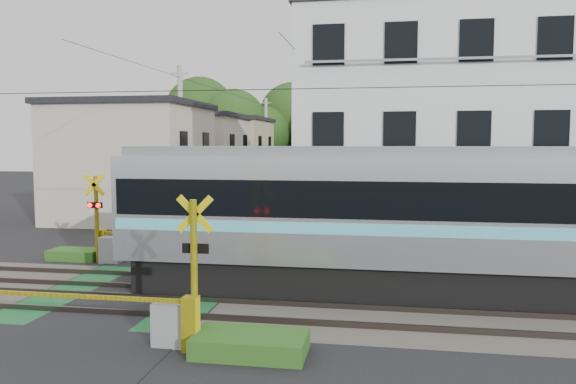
% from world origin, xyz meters
% --- Properties ---
extents(ground, '(120.00, 120.00, 0.00)m').
position_xyz_m(ground, '(0.00, 0.00, 0.00)').
color(ground, black).
extents(track_bed, '(120.00, 120.00, 0.14)m').
position_xyz_m(track_bed, '(0.00, 0.00, 0.04)').
color(track_bed, '#47423A').
rests_on(track_bed, ground).
extents(crossing_signal_near, '(4.74, 0.65, 3.09)m').
position_xyz_m(crossing_signal_near, '(2.59, -3.65, 0.71)').
color(crossing_signal_near, yellow).
rests_on(crossing_signal_near, ground).
extents(crossing_signal_far, '(4.74, 0.65, 3.09)m').
position_xyz_m(crossing_signal_far, '(-2.59, 3.65, 0.71)').
color(crossing_signal_far, yellow).
rests_on(crossing_signal_far, ground).
extents(apartment_block, '(10.20, 8.36, 9.30)m').
position_xyz_m(apartment_block, '(8.50, 9.49, 4.66)').
color(apartment_block, silver).
rests_on(apartment_block, ground).
extents(houses_row, '(22.07, 31.35, 6.80)m').
position_xyz_m(houses_row, '(0.25, 25.92, 3.24)').
color(houses_row, beige).
rests_on(houses_row, ground).
extents(tree_hill, '(40.00, 13.37, 11.91)m').
position_xyz_m(tree_hill, '(-0.66, 49.07, 5.92)').
color(tree_hill, '#264717').
rests_on(tree_hill, ground).
extents(catenary, '(60.00, 5.04, 7.00)m').
position_xyz_m(catenary, '(6.00, 0.03, 3.70)').
color(catenary, '#2D2D33').
rests_on(catenary, ground).
extents(utility_poles, '(7.90, 42.00, 8.00)m').
position_xyz_m(utility_poles, '(-1.05, 23.01, 4.08)').
color(utility_poles, '#A5A5A0').
rests_on(utility_poles, ground).
extents(pedestrian, '(0.66, 0.52, 1.59)m').
position_xyz_m(pedestrian, '(1.59, 27.52, 0.79)').
color(pedestrian, black).
rests_on(pedestrian, ground).
extents(weed_patches, '(10.25, 8.80, 0.40)m').
position_xyz_m(weed_patches, '(1.76, -0.09, 0.18)').
color(weed_patches, '#2D5E1E').
rests_on(weed_patches, ground).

